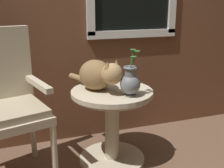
{
  "coord_description": "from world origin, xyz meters",
  "views": [
    {
      "loc": [
        -0.59,
        -1.68,
        1.25
      ],
      "look_at": [
        0.08,
        0.23,
        0.66
      ],
      "focal_mm": 44.5,
      "sensor_mm": 36.0,
      "label": 1
    }
  ],
  "objects_px": {
    "cat": "(98,75)",
    "pewter_vase_with_ivy": "(130,82)",
    "wicker_side_table": "(112,115)",
    "wicker_chair": "(3,99)"
  },
  "relations": [
    {
      "from": "wicker_chair",
      "to": "pewter_vase_with_ivy",
      "type": "relative_size",
      "value": 3.27
    },
    {
      "from": "pewter_vase_with_ivy",
      "to": "wicker_chair",
      "type": "bearing_deg",
      "value": 164.66
    },
    {
      "from": "wicker_chair",
      "to": "pewter_vase_with_ivy",
      "type": "xyz_separation_m",
      "value": [
        0.87,
        -0.24,
        0.11
      ]
    },
    {
      "from": "cat",
      "to": "pewter_vase_with_ivy",
      "type": "distance_m",
      "value": 0.27
    },
    {
      "from": "wicker_side_table",
      "to": "pewter_vase_with_ivy",
      "type": "height_order",
      "value": "pewter_vase_with_ivy"
    },
    {
      "from": "wicker_side_table",
      "to": "pewter_vase_with_ivy",
      "type": "bearing_deg",
      "value": -64.02
    },
    {
      "from": "cat",
      "to": "pewter_vase_with_ivy",
      "type": "xyz_separation_m",
      "value": [
        0.18,
        -0.2,
        -0.02
      ]
    },
    {
      "from": "wicker_chair",
      "to": "cat",
      "type": "distance_m",
      "value": 0.7
    },
    {
      "from": "wicker_side_table",
      "to": "pewter_vase_with_ivy",
      "type": "relative_size",
      "value": 1.89
    },
    {
      "from": "wicker_chair",
      "to": "pewter_vase_with_ivy",
      "type": "distance_m",
      "value": 0.91
    }
  ]
}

